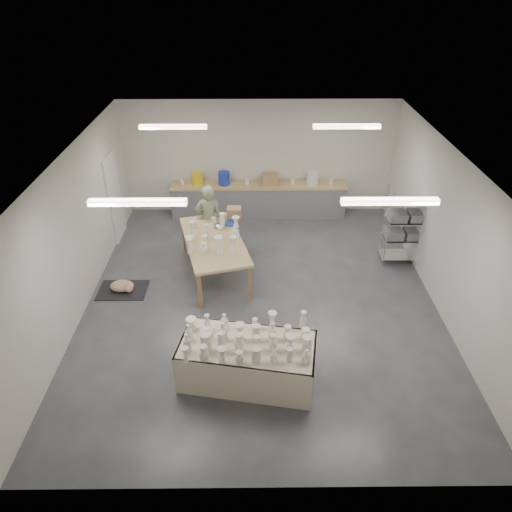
{
  "coord_description": "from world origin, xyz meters",
  "views": [
    {
      "loc": [
        -0.16,
        -7.37,
        5.83
      ],
      "look_at": [
        -0.1,
        -0.01,
        1.05
      ],
      "focal_mm": 32.0,
      "sensor_mm": 36.0,
      "label": 1
    }
  ],
  "objects_px": {
    "drying_table": "(247,359)",
    "potter": "(209,219)",
    "work_table": "(216,238)",
    "red_stool": "(211,234)"
  },
  "relations": [
    {
      "from": "work_table",
      "to": "potter",
      "type": "xyz_separation_m",
      "value": [
        -0.22,
        0.92,
        -0.04
      ]
    },
    {
      "from": "work_table",
      "to": "potter",
      "type": "relative_size",
      "value": 1.52
    },
    {
      "from": "red_stool",
      "to": "work_table",
      "type": "bearing_deg",
      "value": -79.33
    },
    {
      "from": "red_stool",
      "to": "drying_table",
      "type": "bearing_deg",
      "value": -78.03
    },
    {
      "from": "drying_table",
      "to": "potter",
      "type": "bearing_deg",
      "value": 112.59
    },
    {
      "from": "drying_table",
      "to": "red_stool",
      "type": "xyz_separation_m",
      "value": [
        -0.91,
        4.28,
        -0.14
      ]
    },
    {
      "from": "red_stool",
      "to": "potter",
      "type": "bearing_deg",
      "value": -90.0
    },
    {
      "from": "drying_table",
      "to": "potter",
      "type": "relative_size",
      "value": 1.38
    },
    {
      "from": "work_table",
      "to": "potter",
      "type": "height_order",
      "value": "potter"
    },
    {
      "from": "drying_table",
      "to": "work_table",
      "type": "bearing_deg",
      "value": 112.31
    }
  ]
}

